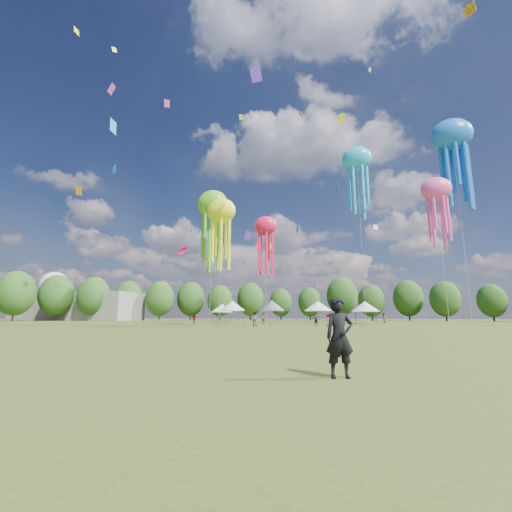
# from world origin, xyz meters

# --- Properties ---
(ground) EXTENTS (300.00, 300.00, 0.00)m
(ground) POSITION_xyz_m (0.00, 0.00, 0.00)
(ground) COLOR #384416
(ground) RESTS_ON ground
(observer_main) EXTENTS (0.75, 0.64, 1.75)m
(observer_main) POSITION_xyz_m (9.25, -2.02, 0.88)
(observer_main) COLOR black
(observer_main) RESTS_ON ground
(spectator_near) EXTENTS (0.91, 0.73, 1.79)m
(spectator_near) POSITION_xyz_m (-3.09, 31.52, 0.89)
(spectator_near) COLOR gray
(spectator_near) RESTS_ON ground
(spectators_far) EXTENTS (32.38, 24.33, 1.90)m
(spectators_far) POSITION_xyz_m (3.27, 47.68, 0.87)
(spectators_far) COLOR gray
(spectators_far) RESTS_ON ground
(festival_tents) EXTENTS (34.42, 12.07, 4.38)m
(festival_tents) POSITION_xyz_m (-5.27, 54.39, 3.16)
(festival_tents) COLOR #47474C
(festival_tents) RESTS_ON ground
(show_kites) EXTENTS (43.55, 20.09, 32.62)m
(show_kites) POSITION_xyz_m (8.26, 40.38, 20.78)
(show_kites) COLOR #F9FF1A
(show_kites) RESTS_ON ground
(small_kites) EXTENTS (77.10, 60.43, 44.33)m
(small_kites) POSITION_xyz_m (-0.40, 43.10, 29.75)
(small_kites) COLOR #F9FF1A
(small_kites) RESTS_ON ground
(treeline) EXTENTS (201.57, 95.24, 13.43)m
(treeline) POSITION_xyz_m (-3.87, 62.51, 6.54)
(treeline) COLOR #38281C
(treeline) RESTS_ON ground
(hangar) EXTENTS (40.00, 12.00, 8.00)m
(hangar) POSITION_xyz_m (-72.00, 72.00, 4.00)
(hangar) COLOR gray
(hangar) RESTS_ON ground
(radome) EXTENTS (9.00, 9.00, 16.00)m
(radome) POSITION_xyz_m (-88.00, 78.00, 9.99)
(radome) COLOR white
(radome) RESTS_ON ground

